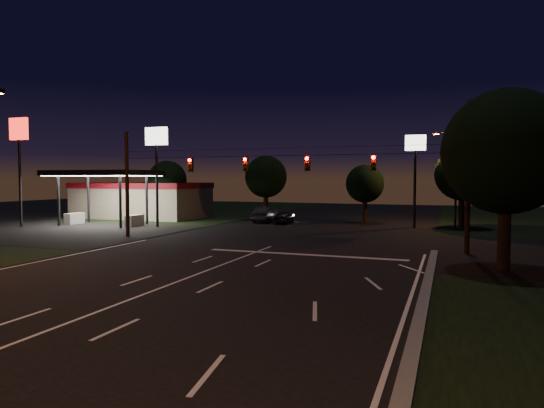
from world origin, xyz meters
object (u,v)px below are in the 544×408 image
at_px(car_oncoming_a, 284,217).
at_px(car_oncoming_b, 266,214).
at_px(tree_right_near, 506,153).
at_px(utility_pole_right, 467,254).

xyz_separation_m(car_oncoming_a, car_oncoming_b, (-2.20, 0.99, 0.18)).
bearing_deg(tree_right_near, car_oncoming_a, 132.60).
bearing_deg(car_oncoming_b, car_oncoming_a, 153.86).
height_order(tree_right_near, car_oncoming_b, tree_right_near).
relative_size(tree_right_near, car_oncoming_a, 2.45).
xyz_separation_m(tree_right_near, car_oncoming_a, (-18.02, 19.60, -5.07)).
distance_m(car_oncoming_a, car_oncoming_b, 2.42).
bearing_deg(utility_pole_right, car_oncoming_a, 138.18).
bearing_deg(car_oncoming_a, utility_pole_right, 131.62).
height_order(utility_pole_right, car_oncoming_b, utility_pole_right).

